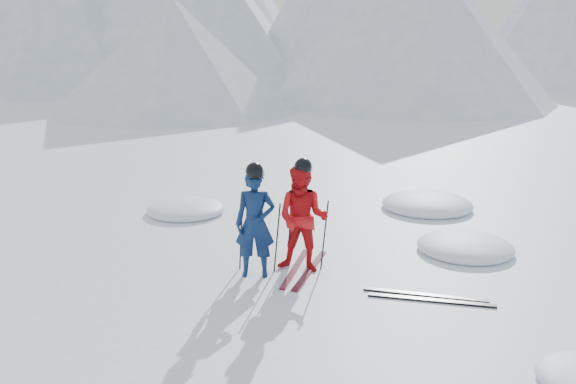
% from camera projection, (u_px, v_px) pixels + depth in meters
% --- Properties ---
extents(ground, '(160.00, 160.00, 0.00)m').
position_uv_depth(ground, '(401.00, 284.00, 8.82)').
color(ground, white).
rests_on(ground, ground).
extents(skier_blue, '(0.68, 0.54, 1.62)m').
position_uv_depth(skier_blue, '(255.00, 224.00, 8.96)').
color(skier_blue, '#0C2049').
rests_on(skier_blue, ground).
extents(skier_red, '(0.85, 0.68, 1.65)m').
position_uv_depth(skier_red, '(303.00, 219.00, 9.17)').
color(skier_red, red).
rests_on(skier_red, ground).
extents(pole_blue_left, '(0.11, 0.08, 1.08)m').
position_uv_depth(pole_blue_left, '(241.00, 236.00, 9.26)').
color(pole_blue_left, black).
rests_on(pole_blue_left, ground).
extents(pole_blue_right, '(0.11, 0.07, 1.08)m').
position_uv_depth(pole_blue_right, '(277.00, 238.00, 9.18)').
color(pole_blue_right, black).
rests_on(pole_blue_right, ground).
extents(pole_red_left, '(0.11, 0.09, 1.09)m').
position_uv_depth(pole_red_left, '(290.00, 229.00, 9.56)').
color(pole_red_left, black).
rests_on(pole_red_left, ground).
extents(pole_red_right, '(0.11, 0.08, 1.10)m').
position_uv_depth(pole_red_right, '(324.00, 235.00, 9.27)').
color(pole_red_right, black).
rests_on(pole_red_right, ground).
extents(ski_worn_left, '(0.28, 1.70, 0.03)m').
position_uv_depth(ski_worn_left, '(295.00, 268.00, 9.40)').
color(ski_worn_left, black).
rests_on(ski_worn_left, ground).
extents(ski_worn_right, '(0.16, 1.70, 0.03)m').
position_uv_depth(ski_worn_right, '(310.00, 270.00, 9.32)').
color(ski_worn_right, black).
rests_on(ski_worn_right, ground).
extents(ski_loose_a, '(1.70, 0.22, 0.03)m').
position_uv_depth(ski_loose_a, '(425.00, 295.00, 8.41)').
color(ski_loose_a, black).
rests_on(ski_loose_a, ground).
extents(ski_loose_b, '(1.70, 0.28, 0.03)m').
position_uv_depth(ski_loose_b, '(431.00, 300.00, 8.24)').
color(ski_loose_b, black).
rests_on(ski_loose_b, ground).
extents(snow_lumps, '(8.40, 7.80, 0.42)m').
position_uv_depth(snow_lumps, '(378.00, 227.00, 11.54)').
color(snow_lumps, white).
rests_on(snow_lumps, ground).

